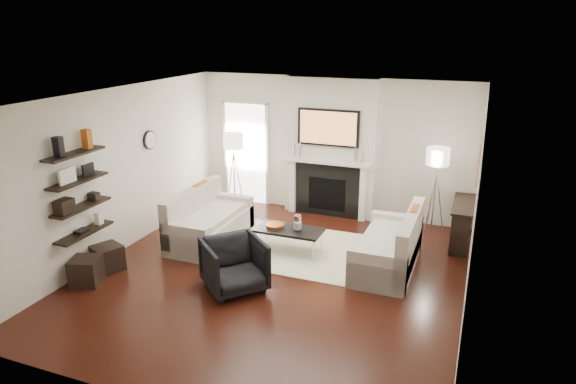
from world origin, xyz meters
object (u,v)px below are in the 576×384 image
(loveseat_left_base, at_px, (211,229))
(lamp_left_shade, at_px, (233,141))
(lamp_right_shade, at_px, (438,156))
(loveseat_right_base, at_px, (387,255))
(coffee_table, at_px, (289,230))
(armchair, at_px, (234,263))
(ottoman_near, at_px, (108,258))

(loveseat_left_base, xyz_separation_m, lamp_left_shade, (-0.31, 1.58, 1.24))
(lamp_left_shade, height_order, lamp_right_shade, same)
(loveseat_right_base, distance_m, coffee_table, 1.64)
(loveseat_left_base, xyz_separation_m, armchair, (1.18, -1.40, 0.20))
(lamp_right_shade, xyz_separation_m, ottoman_near, (-4.52, -3.29, -1.25))
(coffee_table, height_order, armchair, armchair)
(loveseat_left_base, relative_size, ottoman_near, 4.50)
(armchair, height_order, lamp_right_shade, lamp_right_shade)
(loveseat_right_base, bearing_deg, lamp_left_shade, 156.11)
(armchair, bearing_deg, lamp_right_shade, 5.11)
(lamp_left_shade, distance_m, lamp_right_shade, 3.90)
(coffee_table, bearing_deg, ottoman_near, -146.06)
(lamp_left_shade, bearing_deg, coffee_table, -40.90)
(loveseat_right_base, height_order, lamp_left_shade, lamp_left_shade)
(loveseat_right_base, height_order, armchair, armchair)
(loveseat_right_base, xyz_separation_m, lamp_left_shade, (-3.40, 1.50, 1.24))
(armchair, bearing_deg, lamp_left_shade, 69.26)
(loveseat_right_base, bearing_deg, coffee_table, -178.91)
(loveseat_right_base, xyz_separation_m, ottoman_near, (-4.02, -1.64, -0.01))
(loveseat_left_base, bearing_deg, lamp_right_shade, 25.71)
(loveseat_right_base, height_order, lamp_right_shade, lamp_right_shade)
(coffee_table, height_order, lamp_right_shade, lamp_right_shade)
(loveseat_left_base, relative_size, loveseat_right_base, 1.00)
(loveseat_left_base, height_order, loveseat_right_base, same)
(armchair, xyz_separation_m, ottoman_near, (-2.11, -0.16, -0.21))
(loveseat_left_base, distance_m, armchair, 1.84)
(lamp_left_shade, bearing_deg, armchair, -63.43)
(lamp_left_shade, height_order, ottoman_near, lamp_left_shade)
(coffee_table, relative_size, ottoman_near, 2.75)
(loveseat_left_base, height_order, ottoman_near, loveseat_left_base)
(coffee_table, bearing_deg, loveseat_right_base, 1.09)
(loveseat_left_base, distance_m, lamp_right_shade, 4.17)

